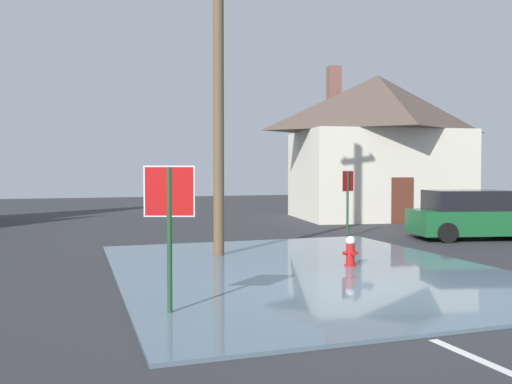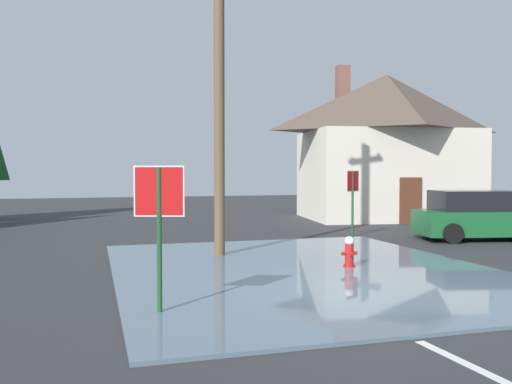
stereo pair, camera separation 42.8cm
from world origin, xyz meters
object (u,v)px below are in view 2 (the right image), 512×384
(fire_hydrant, at_px, (349,253))
(utility_pole, at_px, (219,59))
(stop_sign_near, at_px, (159,208))
(stop_sign_far, at_px, (353,190))
(house, at_px, (386,144))
(parked_car, at_px, (481,216))

(fire_hydrant, distance_m, utility_pole, 5.99)
(stop_sign_near, distance_m, fire_hydrant, 5.65)
(stop_sign_near, relative_size, stop_sign_far, 1.03)
(house, distance_m, parked_car, 8.69)
(utility_pole, distance_m, parked_car, 10.17)
(stop_sign_near, height_order, parked_car, stop_sign_near)
(utility_pole, xyz_separation_m, house, (10.27, 9.29, -1.62))
(house, bearing_deg, utility_pole, -137.86)
(stop_sign_far, bearing_deg, parked_car, -27.20)
(fire_hydrant, height_order, parked_car, parked_car)
(stop_sign_near, bearing_deg, stop_sign_far, 48.18)
(stop_sign_near, xyz_separation_m, house, (12.46, 14.71, 1.87))
(stop_sign_near, distance_m, parked_car, 13.09)
(stop_sign_near, height_order, house, house)
(utility_pole, relative_size, parked_car, 2.18)
(fire_hydrant, xyz_separation_m, house, (7.77, 11.85, 3.19))
(stop_sign_near, height_order, stop_sign_far, stop_sign_near)
(utility_pole, bearing_deg, stop_sign_near, -112.06)
(house, bearing_deg, fire_hydrant, -123.28)
(stop_sign_far, distance_m, parked_car, 4.27)
(stop_sign_near, bearing_deg, house, 49.73)
(stop_sign_far, relative_size, house, 0.26)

